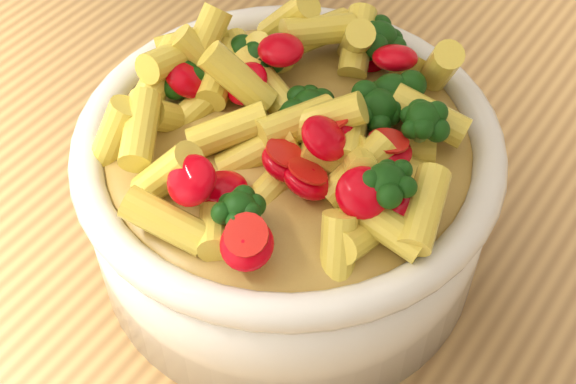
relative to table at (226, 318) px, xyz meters
The scene contains 3 objects.
table is the anchor object (origin of this frame).
serving_bowl 0.16m from the table, 28.13° to the left, with size 0.25×0.25×0.11m.
pasta_salad 0.23m from the table, 28.13° to the left, with size 0.20×0.20×0.04m.
Camera 1 is at (0.23, -0.24, 1.33)m, focal length 50.00 mm.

